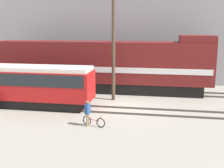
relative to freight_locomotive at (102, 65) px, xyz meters
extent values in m
plane|color=#9E998C|center=(2.92, -5.33, -2.48)|extent=(120.00, 120.00, 0.00)
cube|color=#47423D|center=(2.92, -6.90, -2.41)|extent=(60.00, 0.07, 0.14)
cube|color=#47423D|center=(2.92, -5.47, -2.41)|extent=(60.00, 0.07, 0.14)
cube|color=#47423D|center=(2.92, -0.72, -2.41)|extent=(60.00, 0.07, 0.14)
cube|color=#47423D|center=(2.92, 0.72, -2.41)|extent=(60.00, 0.07, 0.14)
cube|color=#99999E|center=(2.92, 7.60, 5.44)|extent=(38.15, 6.00, 15.84)
cube|color=black|center=(-0.14, 0.00, -1.98)|extent=(18.73, 2.55, 1.00)
cube|color=maroon|center=(-0.14, 0.00, 0.38)|extent=(20.36, 3.00, 3.73)
cube|color=white|center=(-0.14, 0.00, -0.18)|extent=(19.95, 3.04, 0.50)
cube|color=maroon|center=(8.54, 0.00, 2.55)|extent=(3.00, 2.85, 0.60)
cube|color=black|center=(-5.12, -6.18, -2.13)|extent=(9.97, 2.00, 0.70)
cube|color=red|center=(-5.12, -6.18, -0.70)|extent=(11.33, 2.50, 2.16)
cube|color=#1E2328|center=(-5.12, -6.18, -0.17)|extent=(10.88, 2.54, 0.90)
cube|color=silver|center=(-5.12, -6.18, 0.53)|extent=(11.11, 2.38, 0.30)
torus|color=black|center=(2.00, -9.77, -2.18)|extent=(0.59, 0.23, 0.60)
torus|color=black|center=(1.06, -9.48, -2.18)|extent=(0.59, 0.23, 0.60)
cylinder|color=#B21E1E|center=(1.53, -9.62, -2.08)|extent=(0.81, 0.28, 0.04)
cylinder|color=#B21E1E|center=(1.20, -9.52, -2.05)|extent=(0.03, 0.03, 0.27)
cylinder|color=#262626|center=(2.00, -9.77, -1.83)|extent=(0.15, 0.43, 0.02)
cylinder|color=#8C7A5B|center=(1.17, -9.58, -2.08)|extent=(0.11, 0.11, 0.80)
cylinder|color=#8C7A5B|center=(1.12, -9.73, -2.08)|extent=(0.11, 0.11, 0.80)
cube|color=#264C8C|center=(1.15, -9.66, -1.38)|extent=(0.32, 0.41, 0.61)
sphere|color=#8C664C|center=(1.15, -9.66, -0.96)|extent=(0.22, 0.22, 0.22)
cylinder|color=#4C3D2D|center=(1.64, -3.09, 1.62)|extent=(0.29, 0.29, 8.20)
camera|label=1|loc=(5.54, -25.71, 3.56)|focal=45.00mm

